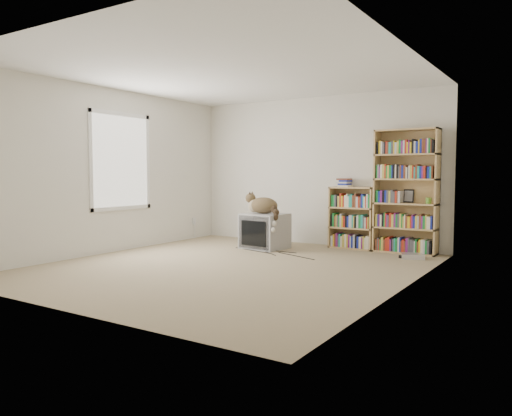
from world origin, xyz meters
The scene contains 17 objects.
floor centered at (0.00, 0.00, 0.00)m, with size 4.50×5.00×0.01m, color tan.
wall_back centered at (0.00, 2.50, 1.25)m, with size 4.50×0.02×2.50m, color silver.
wall_front centered at (0.00, -2.50, 1.25)m, with size 4.50×0.02×2.50m, color silver.
wall_left centered at (-2.25, 0.00, 1.25)m, with size 0.02×5.00×2.50m, color silver.
wall_right centered at (2.25, 0.00, 1.25)m, with size 0.02×5.00×2.50m, color silver.
ceiling centered at (0.00, 0.00, 2.50)m, with size 4.50×5.00×0.02m, color white.
window centered at (-2.24, 0.20, 1.40)m, with size 0.02×1.22×1.52m, color white.
crt_tv centered at (-0.47, 1.61, 0.28)m, with size 0.70×0.65×0.57m.
cat centered at (-0.45, 1.57, 0.66)m, with size 0.74×0.52×0.58m.
bookcase_tall centered at (1.58, 2.36, 0.89)m, with size 0.94×0.30×1.87m.
bookcase_short centered at (0.73, 2.36, 0.46)m, with size 0.72×0.30×1.00m.
book_stack centered at (0.58, 2.37, 1.06)m, with size 0.19×0.25×0.14m, color red.
green_mug centered at (1.92, 2.34, 0.81)m, with size 0.08×0.08×0.09m, color #5FA12E.
framed_print centered at (1.60, 2.44, 0.87)m, with size 0.15×0.01×0.20m, color black.
dvd_player centered at (1.83, 1.89, 0.04)m, with size 0.31×0.22×0.07m, color silver.
wall_outlet centered at (-2.24, 1.95, 0.32)m, with size 0.01×0.08×0.13m, color silver.
floor_cables centered at (0.00, 1.47, 0.00)m, with size 1.20×0.70×0.01m, color black, non-canonical shape.
Camera 1 is at (3.73, -5.23, 1.21)m, focal length 35.00 mm.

